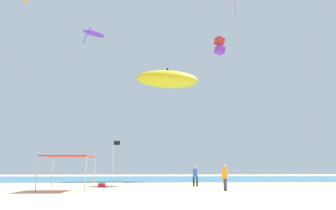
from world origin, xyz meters
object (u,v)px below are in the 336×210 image
at_px(person_near_tent, 195,174).
at_px(cooler_box, 102,185).
at_px(kite_inflatable_yellow, 168,79).
at_px(kite_delta_purple, 94,32).
at_px(kite_box_red, 220,46).
at_px(person_leftmost, 225,175).
at_px(canopy_tent, 69,158).
at_px(banner_flag, 114,159).

distance_m(person_near_tent, cooler_box, 7.99).
height_order(person_near_tent, cooler_box, person_near_tent).
bearing_deg(person_near_tent, cooler_box, 32.84).
relative_size(kite_inflatable_yellow, kite_delta_purple, 1.95).
bearing_deg(kite_inflatable_yellow, kite_box_red, 179.30).
bearing_deg(kite_delta_purple, person_leftmost, -107.63).
distance_m(canopy_tent, cooler_box, 4.89).
relative_size(canopy_tent, person_near_tent, 1.86).
relative_size(person_leftmost, kite_delta_purple, 0.41).
height_order(person_near_tent, banner_flag, banner_flag).
height_order(canopy_tent, banner_flag, banner_flag).
xyz_separation_m(banner_flag, kite_box_red, (12.72, 13.17, 16.35)).
height_order(banner_flag, kite_delta_purple, kite_delta_purple).
bearing_deg(canopy_tent, banner_flag, 63.34).
relative_size(person_near_tent, kite_delta_purple, 0.39).
xyz_separation_m(person_near_tent, banner_flag, (-7.13, 0.24, 1.32)).
height_order(kite_box_red, kite_inflatable_yellow, kite_box_red).
bearing_deg(cooler_box, person_near_tent, 4.96).
height_order(banner_flag, cooler_box, banner_flag).
bearing_deg(kite_delta_purple, kite_inflatable_yellow, -63.34).
distance_m(person_near_tent, kite_delta_purple, 27.53).
xyz_separation_m(person_near_tent, kite_inflatable_yellow, (-1.84, 12.49, 12.32)).
relative_size(person_near_tent, cooler_box, 3.05).
distance_m(banner_flag, kite_inflatable_yellow, 17.29).
xyz_separation_m(kite_box_red, kite_delta_purple, (-18.05, 0.97, 2.21)).
distance_m(banner_flag, cooler_box, 2.48).
bearing_deg(kite_box_red, person_leftmost, -37.22).
xyz_separation_m(person_leftmost, kite_box_red, (4.14, 18.47, 17.63)).
relative_size(canopy_tent, kite_box_red, 1.29).
bearing_deg(kite_inflatable_yellow, person_near_tent, 90.55).
bearing_deg(canopy_tent, person_near_tent, 26.20).
distance_m(canopy_tent, kite_box_red, 28.82).
relative_size(person_leftmost, banner_flag, 0.46).
height_order(canopy_tent, kite_box_red, kite_box_red).
distance_m(canopy_tent, kite_delta_purple, 26.84).
xyz_separation_m(canopy_tent, kite_delta_purple, (-2.83, 19.13, 18.62)).
bearing_deg(kite_inflatable_yellow, canopy_tent, 57.81).
bearing_deg(kite_box_red, person_near_tent, -47.18).
bearing_deg(cooler_box, kite_box_red, 46.26).
height_order(person_leftmost, kite_box_red, kite_box_red).
xyz_separation_m(cooler_box, kite_inflatable_yellow, (6.07, 13.17, 13.17)).
bearing_deg(kite_box_red, banner_flag, -68.58).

